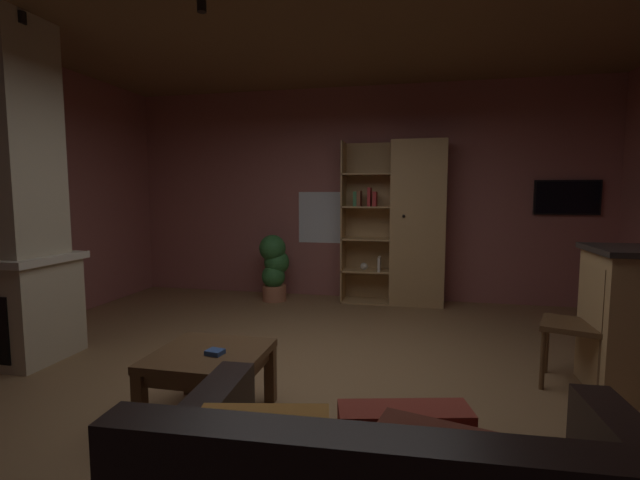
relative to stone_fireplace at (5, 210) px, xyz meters
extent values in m
cube|color=olive|center=(2.65, 0.05, -1.30)|extent=(6.39, 5.83, 0.02)
cube|color=#9E5B56|center=(2.65, 2.99, 0.14)|extent=(6.51, 0.06, 2.86)
cube|color=white|center=(2.13, 2.96, -0.19)|extent=(0.67, 0.01, 0.71)
cube|color=#BCAD8E|center=(0.00, 0.01, -0.87)|extent=(0.91, 0.68, 0.85)
cube|color=#BCAD8E|center=(0.00, 0.01, 0.56)|extent=(0.77, 0.57, 2.01)
cube|color=beige|center=(0.00, 0.01, -0.41)|extent=(0.99, 0.76, 0.06)
cube|color=tan|center=(3.44, 2.71, -0.24)|extent=(0.68, 0.38, 2.10)
cube|color=tan|center=(2.78, 2.89, -0.24)|extent=(0.63, 0.02, 2.10)
cube|color=tan|center=(2.47, 2.71, -0.24)|extent=(0.02, 0.38, 2.10)
sphere|color=black|center=(3.27, 2.51, -0.14)|extent=(0.04, 0.04, 0.04)
cube|color=tan|center=(2.78, 2.71, -1.28)|extent=(0.63, 0.38, 0.02)
cube|color=tan|center=(2.78, 2.71, -0.87)|extent=(0.63, 0.38, 0.02)
cube|color=tan|center=(2.78, 2.71, -0.45)|extent=(0.63, 0.38, 0.02)
cube|color=tan|center=(2.78, 2.71, -0.03)|extent=(0.63, 0.38, 0.02)
cube|color=tan|center=(2.78, 2.71, 0.39)|extent=(0.63, 0.38, 0.02)
cube|color=#B22D2D|center=(2.89, 2.65, 0.07)|extent=(0.05, 0.23, 0.19)
cube|color=#387247|center=(2.65, 2.65, 0.07)|extent=(0.05, 0.23, 0.19)
cube|color=brown|center=(2.69, 2.65, 0.08)|extent=(0.05, 0.23, 0.20)
cube|color=beige|center=(2.96, 2.65, -0.77)|extent=(0.03, 0.23, 0.19)
cube|color=#B22D2D|center=(2.82, 2.65, 0.10)|extent=(0.04, 0.23, 0.24)
sphere|color=beige|center=(2.75, 2.71, -0.82)|extent=(0.10, 0.10, 0.10)
cube|color=#C67F33|center=(2.98, -1.92, -0.73)|extent=(0.43, 0.24, 0.39)
cube|color=#AD3D2D|center=(3.40, -1.72, -0.74)|extent=(0.46, 0.24, 0.35)
cube|color=brown|center=(2.16, -0.62, -0.88)|extent=(0.68, 0.67, 0.05)
cube|color=brown|center=(2.16, -0.62, -0.95)|extent=(0.62, 0.61, 0.08)
cube|color=brown|center=(1.86, -0.92, -1.10)|extent=(0.07, 0.07, 0.39)
cube|color=brown|center=(2.46, -0.92, -1.10)|extent=(0.07, 0.07, 0.39)
cube|color=brown|center=(1.86, -0.33, -1.10)|extent=(0.07, 0.07, 0.39)
cube|color=brown|center=(2.46, -0.33, -1.10)|extent=(0.07, 0.07, 0.39)
cube|color=#2D4C8C|center=(2.22, -0.67, -0.84)|extent=(0.11, 0.10, 0.03)
cube|color=brown|center=(4.58, 0.40, -0.83)|extent=(0.53, 0.53, 0.04)
cube|color=brown|center=(4.76, 0.34, -0.59)|extent=(0.16, 0.39, 0.44)
cylinder|color=brown|center=(4.46, 0.62, -1.06)|extent=(0.04, 0.04, 0.46)
cylinder|color=brown|center=(4.35, 0.28, -1.06)|extent=(0.04, 0.04, 0.46)
cylinder|color=brown|center=(4.80, 0.51, -1.06)|extent=(0.04, 0.04, 0.46)
cylinder|color=brown|center=(4.69, 0.17, -1.06)|extent=(0.04, 0.04, 0.46)
cylinder|color=#B77051|center=(1.57, 2.52, -1.19)|extent=(0.32, 0.32, 0.21)
sphere|color=#2D6B33|center=(1.56, 2.50, -0.96)|extent=(0.31, 0.31, 0.31)
sphere|color=#2D6B33|center=(1.59, 2.55, -0.78)|extent=(0.34, 0.34, 0.34)
sphere|color=#2D6B33|center=(1.55, 2.52, -0.59)|extent=(0.36, 0.36, 0.36)
cube|color=black|center=(5.24, 2.93, 0.09)|extent=(0.76, 0.05, 0.43)
cube|color=black|center=(5.24, 2.90, 0.09)|extent=(0.72, 0.01, 0.39)
cylinder|color=black|center=(0.39, -0.09, 1.50)|extent=(0.07, 0.07, 0.09)
cylinder|color=black|center=(1.86, 0.00, 1.50)|extent=(0.07, 0.07, 0.09)
camera|label=1|loc=(3.43, -3.16, 0.13)|focal=25.16mm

